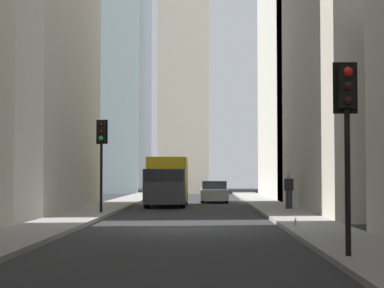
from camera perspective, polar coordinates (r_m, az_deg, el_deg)
ground_plane at (r=23.43m, az=-0.87°, el=-7.08°), size 135.00×135.00×0.00m
sidewalk_right at (r=24.00m, az=-11.74°, el=-6.75°), size 90.00×2.20×0.14m
sidewalk_left at (r=23.70m, az=10.15°, el=-6.82°), size 90.00×2.20×0.14m
church_spire at (r=68.38m, az=-0.68°, el=10.37°), size 5.37×5.37×32.94m
delivery_truck at (r=39.21m, az=-2.11°, el=-3.14°), size 6.46×2.25×2.84m
sedan_silver at (r=44.87m, az=1.88°, el=-4.09°), size 4.30×1.78×1.42m
traffic_light_foreground at (r=14.59m, az=12.93°, el=2.63°), size 0.43×0.52×4.09m
traffic_light_midblock at (r=30.74m, az=-7.64°, el=0.00°), size 0.43×0.52×4.18m
pedestrian at (r=34.05m, az=8.16°, el=-3.81°), size 0.26×0.44×1.76m
discarded_bottle at (r=22.66m, az=8.71°, el=-6.57°), size 0.07×0.07×0.27m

